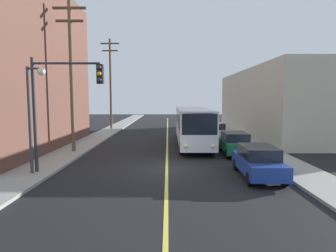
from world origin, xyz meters
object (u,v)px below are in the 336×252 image
(parked_car_blue, at_px, (259,161))
(utility_pole_near, at_px, (72,70))
(utility_pole_mid, at_px, (112,80))
(traffic_signal_left_corner, at_px, (64,93))
(city_bus, at_px, (193,124))
(street_lamp_left, at_px, (35,104))
(parked_car_white, at_px, (216,131))
(parked_car_green, at_px, (236,143))

(parked_car_blue, distance_m, utility_pole_near, 14.44)
(utility_pole_mid, height_order, traffic_signal_left_corner, utility_pole_mid)
(city_bus, distance_m, utility_pole_near, 10.79)
(utility_pole_near, height_order, street_lamp_left, utility_pole_near)
(parked_car_white, height_order, utility_pole_near, utility_pole_near)
(parked_car_white, relative_size, utility_pole_near, 0.40)
(utility_pole_near, bearing_deg, street_lamp_left, -88.56)
(utility_pole_mid, relative_size, traffic_signal_left_corner, 1.93)
(parked_car_green, height_order, street_lamp_left, street_lamp_left)
(utility_pole_near, distance_m, utility_pole_mid, 16.27)
(parked_car_blue, bearing_deg, traffic_signal_left_corner, 176.62)
(city_bus, bearing_deg, traffic_signal_left_corner, -128.03)
(city_bus, height_order, parked_car_green, city_bus)
(parked_car_white, relative_size, traffic_signal_left_corner, 0.73)
(parked_car_green, height_order, traffic_signal_left_corner, traffic_signal_left_corner)
(parked_car_white, relative_size, utility_pole_mid, 0.38)
(street_lamp_left, bearing_deg, parked_car_white, 50.06)
(city_bus, distance_m, street_lamp_left, 13.65)
(city_bus, bearing_deg, parked_car_white, 55.78)
(parked_car_blue, xyz_separation_m, traffic_signal_left_corner, (-10.09, 0.60, 3.46))
(utility_pole_near, xyz_separation_m, street_lamp_left, (0.16, -6.39, -2.40))
(parked_car_white, height_order, traffic_signal_left_corner, traffic_signal_left_corner)
(parked_car_blue, distance_m, parked_car_white, 14.22)
(parked_car_blue, height_order, street_lamp_left, street_lamp_left)
(street_lamp_left, bearing_deg, parked_car_green, 26.22)
(city_bus, distance_m, parked_car_blue, 10.66)
(city_bus, relative_size, street_lamp_left, 2.21)
(street_lamp_left, bearing_deg, city_bus, 48.07)
(utility_pole_mid, distance_m, traffic_signal_left_corner, 22.53)
(parked_car_green, bearing_deg, parked_car_blue, -92.23)
(utility_pole_near, bearing_deg, parked_car_blue, -29.77)
(city_bus, height_order, street_lamp_left, street_lamp_left)
(parked_car_white, bearing_deg, parked_car_green, -89.52)
(traffic_signal_left_corner, bearing_deg, city_bus, 51.97)
(parked_car_green, relative_size, utility_pole_near, 0.41)
(parked_car_green, bearing_deg, city_bus, 122.44)
(parked_car_blue, xyz_separation_m, street_lamp_left, (-11.50, 0.28, 2.90))
(parked_car_blue, height_order, traffic_signal_left_corner, traffic_signal_left_corner)
(parked_car_green, relative_size, street_lamp_left, 0.81)
(utility_pole_near, bearing_deg, city_bus, 21.70)
(city_bus, height_order, utility_pole_near, utility_pole_near)
(parked_car_blue, height_order, parked_car_green, same)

